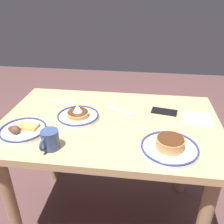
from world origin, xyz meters
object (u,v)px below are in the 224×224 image
Objects in this scene: plate_center_pancakes at (170,146)px; cell_phone at (164,112)px; fork_near at (121,110)px; paper_napkin at (197,119)px; coffee_mug at (50,140)px; plate_far_companion at (22,130)px; plate_near_main at (78,115)px; fork_far at (61,101)px.

plate_center_pancakes reaches higher than cell_phone.
fork_near is at bearing -54.04° from plate_center_pancakes.
paper_napkin is (-0.17, -0.31, -0.02)m from plate_center_pancakes.
cell_phone is at bearing -18.26° from paper_napkin.
fork_near is (-0.28, -0.40, -0.04)m from coffee_mug.
fork_near is at bearing 14.40° from cell_phone.
plate_far_companion is 0.22m from coffee_mug.
plate_far_companion reaches higher than paper_napkin.
coffee_mug is 0.60× the size of fork_near.
paper_napkin is at bearing -152.82° from coffee_mug.
coffee_mug is at bearing 79.72° from plate_near_main.
fork_near is (-0.22, -0.12, -0.02)m from plate_near_main.
coffee_mug is at bearing 150.00° from plate_far_companion.
coffee_mug reaches higher than plate_center_pancakes.
fork_far is (0.63, -0.06, -0.00)m from cell_phone.
coffee_mug is 0.67m from cell_phone.
plate_center_pancakes is 1.11× the size of plate_far_companion.
plate_far_companion is (0.71, -0.05, -0.01)m from plate_center_pancakes.
plate_near_main is 2.10× the size of coffee_mug.
fork_far is at bearing -77.41° from coffee_mug.
plate_center_pancakes is 1.36× the size of fork_far.
fork_far is at bearing -8.38° from paper_napkin.
fork_near reaches higher than paper_napkin.
plate_center_pancakes is at bearing 60.40° from paper_napkin.
cell_phone is 0.64m from fork_far.
paper_napkin is at bearing -119.60° from plate_center_pancakes.
coffee_mug reaches higher than plate_far_companion.
plate_near_main reaches higher than plate_far_companion.
paper_napkin is (-0.18, 0.06, -0.00)m from cell_phone.
plate_far_companion is at bearing 32.50° from fork_near.
fork_near is 0.97× the size of fork_far.
fork_far is (0.81, -0.12, 0.00)m from paper_napkin.
plate_near_main is 0.25m from fork_near.
plate_far_companion is 0.92m from paper_napkin.
plate_far_companion is at bearing -30.00° from coffee_mug.
plate_far_companion is at bearing 77.99° from fork_far.
plate_near_main is 0.89× the size of plate_center_pancakes.
plate_near_main is 0.25m from fork_far.
fork_near is at bearing -124.49° from coffee_mug.
cell_phone is (0.00, -0.36, -0.02)m from plate_center_pancakes.
cell_phone is 0.78× the size of fork_near.
fork_near is (0.25, 0.02, -0.00)m from cell_phone.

